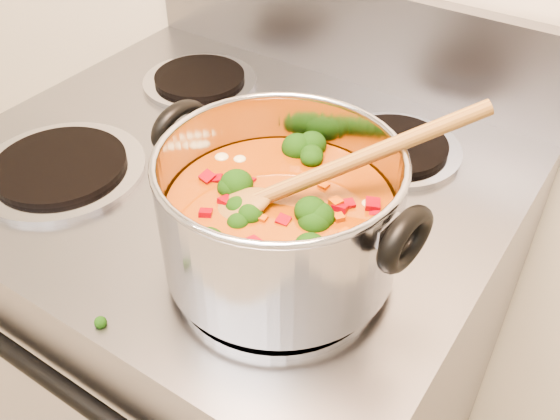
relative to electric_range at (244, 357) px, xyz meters
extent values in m
cube|color=gray|center=(0.00, 0.00, -0.01)|extent=(0.76, 0.66, 0.92)
cube|color=gray|center=(0.00, 0.31, 0.53)|extent=(0.76, 0.03, 0.16)
cylinder|color=black|center=(0.00, -0.35, 0.33)|extent=(0.65, 0.02, 0.02)
cylinder|color=#A5A5AD|center=(-0.18, -0.15, 0.46)|extent=(0.23, 0.23, 0.01)
cylinder|color=black|center=(-0.18, -0.15, 0.46)|extent=(0.18, 0.18, 0.01)
cylinder|color=#A5A5AD|center=(0.18, -0.15, 0.46)|extent=(0.23, 0.23, 0.01)
cylinder|color=black|center=(0.18, -0.15, 0.46)|extent=(0.18, 0.18, 0.01)
cylinder|color=#A5A5AD|center=(-0.18, 0.15, 0.46)|extent=(0.19, 0.19, 0.01)
cylinder|color=black|center=(-0.18, 0.15, 0.46)|extent=(0.15, 0.15, 0.01)
cylinder|color=#A5A5AD|center=(0.18, 0.15, 0.46)|extent=(0.19, 0.19, 0.01)
cylinder|color=black|center=(0.18, 0.15, 0.46)|extent=(0.15, 0.15, 0.01)
cylinder|color=#A5A5AD|center=(0.17, -0.14, 0.54)|extent=(0.26, 0.26, 0.14)
torus|color=#A5A5AD|center=(0.17, -0.14, 0.61)|extent=(0.26, 0.26, 0.01)
cylinder|color=#95470D|center=(0.17, -0.14, 0.51)|extent=(0.24, 0.24, 0.08)
torus|color=black|center=(0.03, -0.13, 0.59)|extent=(0.03, 0.08, 0.08)
torus|color=black|center=(0.32, -0.16, 0.59)|extent=(0.03, 0.08, 0.08)
ellipsoid|color=black|center=(0.09, -0.13, 0.55)|extent=(0.04, 0.04, 0.03)
ellipsoid|color=black|center=(0.20, -0.04, 0.55)|extent=(0.04, 0.04, 0.03)
ellipsoid|color=black|center=(0.25, -0.09, 0.55)|extent=(0.04, 0.04, 0.03)
ellipsoid|color=black|center=(0.19, -0.22, 0.55)|extent=(0.04, 0.04, 0.03)
ellipsoid|color=black|center=(0.13, -0.11, 0.55)|extent=(0.04, 0.04, 0.03)
ellipsoid|color=black|center=(0.17, -0.08, 0.55)|extent=(0.04, 0.04, 0.03)
ellipsoid|color=black|center=(0.19, -0.04, 0.55)|extent=(0.04, 0.04, 0.03)
ellipsoid|color=#97050E|center=(0.23, -0.16, 0.55)|extent=(0.01, 0.01, 0.01)
ellipsoid|color=#97050E|center=(0.21, -0.20, 0.55)|extent=(0.01, 0.01, 0.01)
ellipsoid|color=#97050E|center=(0.13, -0.24, 0.55)|extent=(0.01, 0.01, 0.01)
ellipsoid|color=#97050E|center=(0.17, -0.20, 0.55)|extent=(0.01, 0.01, 0.01)
ellipsoid|color=#97050E|center=(0.08, -0.19, 0.55)|extent=(0.01, 0.01, 0.01)
ellipsoid|color=#97050E|center=(0.14, -0.11, 0.55)|extent=(0.01, 0.01, 0.01)
ellipsoid|color=#97050E|center=(0.07, -0.12, 0.55)|extent=(0.01, 0.01, 0.01)
ellipsoid|color=#97050E|center=(0.23, -0.15, 0.55)|extent=(0.01, 0.01, 0.01)
ellipsoid|color=#97050E|center=(0.16, -0.11, 0.55)|extent=(0.01, 0.01, 0.01)
ellipsoid|color=#97050E|center=(0.20, -0.21, 0.55)|extent=(0.01, 0.01, 0.01)
ellipsoid|color=#97050E|center=(0.24, -0.22, 0.55)|extent=(0.01, 0.01, 0.01)
ellipsoid|color=#97050E|center=(0.24, -0.16, 0.55)|extent=(0.01, 0.01, 0.01)
ellipsoid|color=#97050E|center=(0.09, -0.12, 0.55)|extent=(0.01, 0.01, 0.01)
ellipsoid|color=#97050E|center=(0.16, -0.18, 0.55)|extent=(0.01, 0.01, 0.01)
ellipsoid|color=#B04809|center=(0.22, -0.05, 0.55)|extent=(0.01, 0.01, 0.01)
ellipsoid|color=#B04809|center=(0.14, -0.07, 0.55)|extent=(0.01, 0.01, 0.01)
ellipsoid|color=#B04809|center=(0.13, -0.06, 0.55)|extent=(0.01, 0.01, 0.01)
ellipsoid|color=#B04809|center=(0.21, -0.19, 0.55)|extent=(0.01, 0.01, 0.01)
ellipsoid|color=#B04809|center=(0.26, -0.21, 0.55)|extent=(0.01, 0.01, 0.01)
ellipsoid|color=#B04809|center=(0.10, -0.15, 0.55)|extent=(0.01, 0.01, 0.01)
ellipsoid|color=#B04809|center=(0.15, -0.21, 0.55)|extent=(0.01, 0.01, 0.01)
ellipsoid|color=#B04809|center=(0.26, -0.18, 0.55)|extent=(0.01, 0.01, 0.01)
ellipsoid|color=#B04809|center=(0.22, -0.09, 0.55)|extent=(0.01, 0.01, 0.01)
ellipsoid|color=#B04809|center=(0.19, -0.09, 0.55)|extent=(0.01, 0.01, 0.01)
ellipsoid|color=beige|center=(0.12, -0.21, 0.55)|extent=(0.02, 0.02, 0.01)
ellipsoid|color=beige|center=(0.17, -0.24, 0.55)|extent=(0.02, 0.02, 0.01)
ellipsoid|color=beige|center=(0.22, -0.10, 0.55)|extent=(0.02, 0.02, 0.01)
ellipsoid|color=beige|center=(0.21, -0.23, 0.55)|extent=(0.02, 0.02, 0.01)
ellipsoid|color=beige|center=(0.11, -0.17, 0.55)|extent=(0.02, 0.02, 0.01)
ellipsoid|color=beige|center=(0.16, -0.24, 0.55)|extent=(0.02, 0.02, 0.01)
ellipsoid|color=olive|center=(0.14, -0.17, 0.55)|extent=(0.09, 0.09, 0.05)
cylinder|color=olive|center=(0.24, -0.08, 0.60)|extent=(0.20, 0.19, 0.11)
ellipsoid|color=black|center=(0.08, 0.02, 0.46)|extent=(0.01, 0.01, 0.01)
ellipsoid|color=black|center=(-0.02, -0.08, 0.46)|extent=(0.01, 0.01, 0.01)
camera|label=1|loc=(0.45, -0.56, 0.97)|focal=40.00mm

